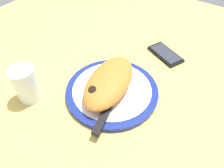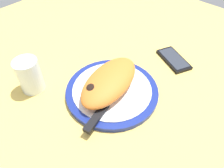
{
  "view_description": "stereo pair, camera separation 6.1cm",
  "coord_description": "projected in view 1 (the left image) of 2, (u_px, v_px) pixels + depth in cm",
  "views": [
    {
      "loc": [
        34.88,
        23.82,
        47.61
      ],
      "look_at": [
        0.0,
        0.0,
        3.76
      ],
      "focal_mm": 34.08,
      "sensor_mm": 36.0,
      "label": 1
    },
    {
      "loc": [
        31.1,
        28.58,
        47.61
      ],
      "look_at": [
        0.0,
        0.0,
        3.76
      ],
      "focal_mm": 34.08,
      "sensor_mm": 36.0,
      "label": 2
    }
  ],
  "objects": [
    {
      "name": "fork",
      "position": [
        100.0,
        79.0,
        0.65
      ],
      "size": [
        17.33,
        3.0,
        0.4
      ],
      "color": "silver",
      "rests_on": "plate"
    },
    {
      "name": "knife",
      "position": [
        107.0,
        111.0,
        0.56
      ],
      "size": [
        22.21,
        6.93,
        1.2
      ],
      "color": "silver",
      "rests_on": "plate"
    },
    {
      "name": "water_glass",
      "position": [
        27.0,
        86.0,
        0.59
      ],
      "size": [
        6.86,
        6.86,
        10.41
      ],
      "color": "silver",
      "rests_on": "ground_plane"
    },
    {
      "name": "plate",
      "position": [
        112.0,
        91.0,
        0.63
      ],
      "size": [
        27.3,
        27.3,
        1.76
      ],
      "color": "navy",
      "rests_on": "ground_plane"
    },
    {
      "name": "smartphone",
      "position": [
        165.0,
        54.0,
        0.76
      ],
      "size": [
        11.07,
        14.23,
        1.16
      ],
      "color": "black",
      "rests_on": "ground_plane"
    },
    {
      "name": "calzone",
      "position": [
        110.0,
        81.0,
        0.61
      ],
      "size": [
        24.65,
        15.81,
        5.12
      ],
      "color": "orange",
      "rests_on": "plate"
    },
    {
      "name": "ground_plane",
      "position": [
        112.0,
        96.0,
        0.65
      ],
      "size": [
        150.0,
        150.0,
        3.0
      ],
      "primitive_type": "cube",
      "color": "#DBB756"
    }
  ]
}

